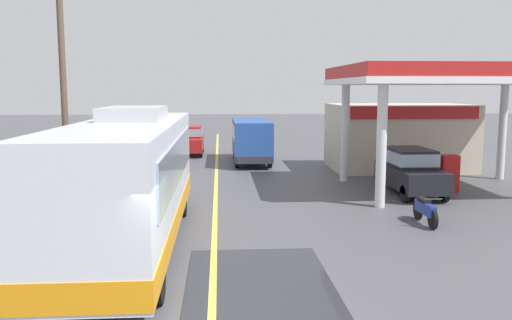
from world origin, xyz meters
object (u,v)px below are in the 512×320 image
(pedestrian_near_pump, at_px, (408,173))
(car_trailing_behind_bus, at_px, (190,139))
(minibus_opposing_lane, at_px, (251,137))
(motorcycle_parked_forecourt, at_px, (425,210))
(car_at_pump, at_px, (410,169))
(coach_bus_main, at_px, (130,183))

(pedestrian_near_pump, relative_size, car_trailing_behind_bus, 0.40)
(minibus_opposing_lane, distance_m, motorcycle_parked_forecourt, 14.97)
(minibus_opposing_lane, height_order, motorcycle_parked_forecourt, minibus_opposing_lane)
(car_at_pump, height_order, car_trailing_behind_bus, same)
(car_at_pump, relative_size, pedestrian_near_pump, 2.53)
(coach_bus_main, height_order, motorcycle_parked_forecourt, coach_bus_main)
(car_at_pump, bearing_deg, coach_bus_main, -147.21)
(pedestrian_near_pump, xyz_separation_m, car_trailing_behind_bus, (-9.23, 14.05, 0.08))
(motorcycle_parked_forecourt, bearing_deg, car_trailing_behind_bus, 114.42)
(coach_bus_main, xyz_separation_m, motorcycle_parked_forecourt, (8.75, 1.72, -1.28))
(car_at_pump, xyz_separation_m, minibus_opposing_lane, (-5.81, 9.50, 0.46))
(motorcycle_parked_forecourt, distance_m, car_trailing_behind_bus, 20.05)
(coach_bus_main, xyz_separation_m, car_trailing_behind_bus, (0.46, 19.97, -0.71))
(minibus_opposing_lane, bearing_deg, motorcycle_parked_forecourt, -72.16)
(coach_bus_main, distance_m, motorcycle_parked_forecourt, 9.00)
(car_at_pump, distance_m, motorcycle_parked_forecourt, 4.91)
(car_at_pump, bearing_deg, minibus_opposing_lane, 121.47)
(car_trailing_behind_bus, bearing_deg, pedestrian_near_pump, -56.68)
(motorcycle_parked_forecourt, xyz_separation_m, pedestrian_near_pump, (0.95, 4.20, 0.49))
(car_at_pump, height_order, motorcycle_parked_forecourt, car_at_pump)
(minibus_opposing_lane, xyz_separation_m, motorcycle_parked_forecourt, (4.57, -14.21, -1.03))
(pedestrian_near_pump, bearing_deg, car_at_pump, 60.37)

